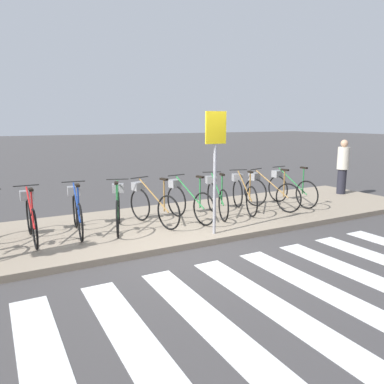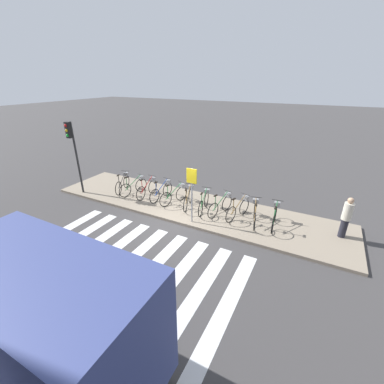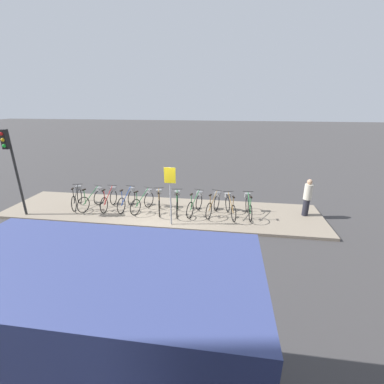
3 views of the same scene
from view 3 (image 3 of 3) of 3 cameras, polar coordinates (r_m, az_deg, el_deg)
The scene contains 18 objects.
ground_plane at distance 10.47m, azimuth -9.15°, elevation -8.11°, with size 120.00×120.00×0.00m, color #423F3F.
sidewalk at distance 11.84m, azimuth -6.93°, elevation -4.30°, with size 14.18×3.22×0.12m.
road_crosswalk at distance 6.98m, azimuth -21.48°, elevation -25.75°, with size 7.65×8.00×0.01m.
parked_bicycle_0 at distance 13.15m, azimuth -24.18°, elevation -1.06°, with size 0.63×1.64×1.04m.
parked_bicycle_1 at distance 12.70m, azimuth -21.17°, elevation -1.35°, with size 0.61×1.65×1.04m.
parked_bicycle_2 at distance 12.43m, azimuth -17.85°, elevation -1.39°, with size 0.46×1.70×1.04m.
parked_bicycle_3 at distance 12.14m, azimuth -14.16°, elevation -1.53°, with size 0.46×1.70×1.04m.
parked_bicycle_4 at distance 11.78m, azimuth -10.72°, elevation -1.91°, with size 0.67×1.62×1.04m.
parked_bicycle_5 at distance 11.58m, azimuth -7.31°, elevation -2.11°, with size 0.58×1.66×1.04m.
parked_bicycle_6 at distance 11.34m, azimuth -3.31°, elevation -2.45°, with size 0.47×1.68×1.04m.
parked_bicycle_7 at distance 11.29m, azimuth 0.79°, elevation -2.53°, with size 0.61×1.65×1.04m.
parked_bicycle_8 at distance 11.25m, azimuth 4.83°, elevation -2.68°, with size 0.62×1.64×1.04m.
parked_bicycle_9 at distance 11.15m, azimuth 8.44°, elevation -3.04°, with size 0.58×1.66×1.04m.
parked_bicycle_10 at distance 11.29m, azimuth 12.45°, elevation -3.02°, with size 0.46×1.70×1.04m.
truck at distance 4.59m, azimuth -25.78°, elevation -26.61°, with size 5.75×2.01×2.93m.
pedestrian at distance 11.96m, azimuth 24.27°, elevation -0.99°, with size 0.34×0.34×1.63m.
traffic_light at distance 12.71m, azimuth -35.35°, elevation 6.60°, with size 0.24×0.40×3.66m.
sign_post at distance 9.87m, azimuth -4.86°, elevation 1.19°, with size 0.44×0.07×2.36m.
Camera 3 is at (2.91, -8.83, 4.83)m, focal length 24.00 mm.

